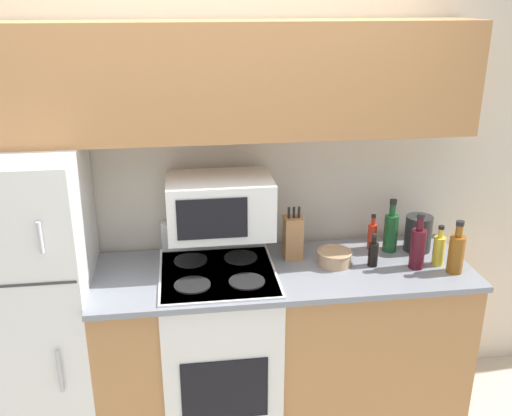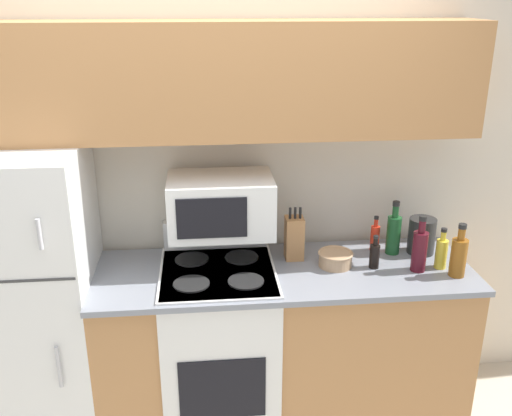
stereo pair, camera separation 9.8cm
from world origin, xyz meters
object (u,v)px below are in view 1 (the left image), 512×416
(stove, at_px, (220,347))
(microwave, at_px, (220,205))
(bottle_soy_sauce, at_px, (373,253))
(refrigerator, at_px, (19,307))
(bottle_hot_sauce, at_px, (372,235))
(bottle_wine_green, at_px, (391,231))
(knife_block, at_px, (293,237))
(bottle_cooking_spray, at_px, (439,249))
(kettle, at_px, (418,233))
(bottle_whiskey, at_px, (456,252))
(bottle_wine_red, at_px, (418,247))
(bowl, at_px, (334,257))

(stove, bearing_deg, microwave, 77.47)
(stove, height_order, microwave, microwave)
(stove, height_order, bottle_soy_sauce, bottle_soy_sauce)
(refrigerator, distance_m, bottle_soy_sauce, 1.82)
(bottle_hot_sauce, bearing_deg, bottle_wine_green, -28.25)
(knife_block, height_order, bottle_hot_sauce, knife_block)
(knife_block, relative_size, bottle_cooking_spray, 1.33)
(bottle_hot_sauce, bearing_deg, microwave, -175.73)
(stove, xyz_separation_m, kettle, (1.12, 0.13, 0.55))
(bottle_hot_sauce, xyz_separation_m, bottle_soy_sauce, (-0.07, -0.21, -0.01))
(refrigerator, height_order, stove, refrigerator)
(bottle_soy_sauce, xyz_separation_m, kettle, (0.31, 0.16, 0.03))
(bottle_soy_sauce, relative_size, bottle_cooking_spray, 0.82)
(refrigerator, xyz_separation_m, bottle_hot_sauce, (1.87, 0.16, 0.22))
(bottle_cooking_spray, distance_m, kettle, 0.19)
(microwave, bearing_deg, knife_block, 0.97)
(refrigerator, distance_m, bottle_wine_green, 1.98)
(bottle_whiskey, distance_m, bottle_soy_sauce, 0.41)
(bottle_wine_red, distance_m, kettle, 0.23)
(microwave, bearing_deg, bottle_hot_sauce, 4.27)
(bowl, xyz_separation_m, bottle_hot_sauce, (0.26, 0.17, 0.04))
(bottle_wine_green, bearing_deg, knife_block, -178.94)
(microwave, xyz_separation_m, bottle_hot_sauce, (0.85, 0.06, -0.24))
(refrigerator, xyz_separation_m, stove, (1.00, -0.02, -0.31))
(bottle_hot_sauce, relative_size, bottle_soy_sauce, 1.11)
(bottle_wine_red, xyz_separation_m, kettle, (0.09, 0.21, -0.02))
(microwave, relative_size, bottle_cooking_spray, 2.42)
(bottle_cooking_spray, bearing_deg, bowl, 172.09)
(refrigerator, bearing_deg, knife_block, 4.14)
(bottle_whiskey, bearing_deg, knife_block, 160.21)
(knife_block, xyz_separation_m, bottle_hot_sauce, (0.46, 0.06, -0.04))
(stove, height_order, bowl, stove)
(knife_block, height_order, bottle_wine_green, bottle_wine_green)
(knife_block, distance_m, bowl, 0.24)
(bottle_whiskey, bearing_deg, bottle_cooking_spray, 117.19)
(knife_block, bearing_deg, bottle_hot_sauce, 7.02)
(bottle_wine_red, xyz_separation_m, bottle_cooking_spray, (0.13, 0.02, -0.03))
(bottle_soy_sauce, bearing_deg, bottle_hot_sauce, 72.82)
(refrigerator, bearing_deg, stove, -1.36)
(knife_block, bearing_deg, bottle_wine_green, 1.06)
(refrigerator, distance_m, bowl, 1.62)
(bowl, xyz_separation_m, bottle_whiskey, (0.58, -0.17, 0.07))
(stove, height_order, bottle_wine_red, bottle_wine_red)
(bottle_cooking_spray, bearing_deg, bottle_wine_green, 133.55)
(knife_block, bearing_deg, stove, -163.09)
(bottle_cooking_spray, bearing_deg, knife_block, 165.60)
(microwave, xyz_separation_m, kettle, (1.09, 0.01, -0.22))
(bottle_wine_green, bearing_deg, bowl, -160.23)
(bottle_whiskey, xyz_separation_m, bottle_cooking_spray, (-0.05, 0.09, -0.02))
(bottle_hot_sauce, bearing_deg, refrigerator, -175.15)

